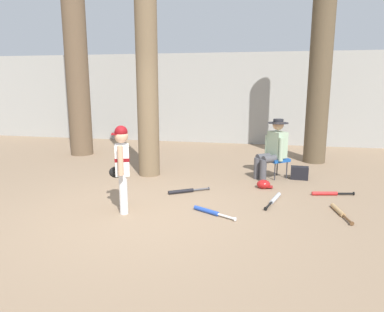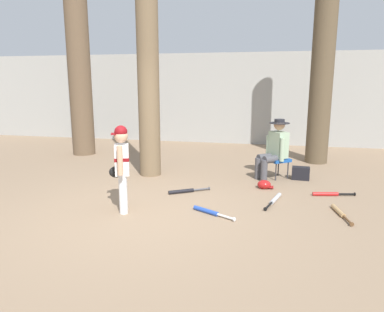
{
  "view_description": "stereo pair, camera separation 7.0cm",
  "coord_description": "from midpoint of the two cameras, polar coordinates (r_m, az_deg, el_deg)",
  "views": [
    {
      "loc": [
        1.77,
        -4.69,
        1.91
      ],
      "look_at": [
        0.62,
        0.82,
        0.75
      ],
      "focal_mm": 33.43,
      "sensor_mm": 36.0,
      "label": 1
    },
    {
      "loc": [
        1.84,
        -4.68,
        1.91
      ],
      "look_at": [
        0.62,
        0.82,
        0.75
      ],
      "focal_mm": 33.43,
      "sensor_mm": 36.0,
      "label": 2
    }
  ],
  "objects": [
    {
      "name": "ground_plane",
      "position": [
        5.38,
        -8.12,
        -9.3
      ],
      "size": [
        60.0,
        60.0,
        0.0
      ],
      "primitive_type": "plane",
      "color": "#897056"
    },
    {
      "name": "concrete_back_wall",
      "position": [
        11.63,
        3.61,
        9.15
      ],
      "size": [
        18.0,
        0.36,
        2.81
      ],
      "primitive_type": "cube",
      "color": "#9E9E99",
      "rests_on": "ground"
    },
    {
      "name": "tree_near_player",
      "position": [
        7.41,
        -6.83,
        16.91
      ],
      "size": [
        0.63,
        0.63,
        5.83
      ],
      "color": "brown",
      "rests_on": "ground"
    },
    {
      "name": "tree_behind_spectator",
      "position": [
        9.05,
        20.23,
        12.23
      ],
      "size": [
        0.71,
        0.71,
        4.9
      ],
      "color": "brown",
      "rests_on": "ground"
    },
    {
      "name": "young_ballplayer",
      "position": [
        5.37,
        -10.83,
        -1.12
      ],
      "size": [
        0.46,
        0.55,
        1.31
      ],
      "color": "white",
      "rests_on": "ground"
    },
    {
      "name": "folding_stool",
      "position": [
        7.44,
        13.76,
        -0.69
      ],
      "size": [
        0.56,
        0.56,
        0.41
      ],
      "color": "#194C9E",
      "rests_on": "ground"
    },
    {
      "name": "seated_spectator",
      "position": [
        7.32,
        13.26,
        1.35
      ],
      "size": [
        0.65,
        0.6,
        1.2
      ],
      "color": "#47474C",
      "rests_on": "ground"
    },
    {
      "name": "handbag_beside_stool",
      "position": [
        7.49,
        17.2,
        -2.65
      ],
      "size": [
        0.35,
        0.2,
        0.26
      ],
      "primitive_type": "cube",
      "rotation": [
        0.0,
        0.0,
        -0.07
      ],
      "color": "black",
      "rests_on": "ground"
    },
    {
      "name": "tree_far_left",
      "position": [
        10.06,
        -17.64,
        17.71
      ],
      "size": [
        0.76,
        0.76,
        6.85
      ],
      "color": "brown",
      "rests_on": "ground"
    },
    {
      "name": "bat_aluminum_silver",
      "position": [
        6.04,
        13.36,
        -6.78
      ],
      "size": [
        0.28,
        0.81,
        0.07
      ],
      "color": "#B7BCC6",
      "rests_on": "ground"
    },
    {
      "name": "bat_black_composite",
      "position": [
        6.33,
        -0.9,
        -5.61
      ],
      "size": [
        0.69,
        0.46,
        0.07
      ],
      "color": "black",
      "rests_on": "ground"
    },
    {
      "name": "bat_wood_tan",
      "position": [
        5.78,
        22.8,
        -8.26
      ],
      "size": [
        0.19,
        0.75,
        0.07
      ],
      "color": "tan",
      "rests_on": "ground"
    },
    {
      "name": "bat_red_barrel",
      "position": [
        6.61,
        21.27,
        -5.67
      ],
      "size": [
        0.73,
        0.21,
        0.07
      ],
      "color": "red",
      "rests_on": "ground"
    },
    {
      "name": "bat_blue_youth",
      "position": [
        5.37,
        3.1,
        -8.86
      ],
      "size": [
        0.68,
        0.42,
        0.07
      ],
      "color": "#2347AD",
      "rests_on": "ground"
    },
    {
      "name": "batting_helmet_red",
      "position": [
        6.72,
        11.75,
        -4.49
      ],
      "size": [
        0.29,
        0.22,
        0.17
      ],
      "color": "#A81919",
      "rests_on": "ground"
    }
  ]
}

